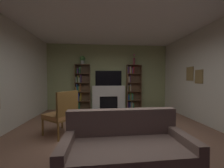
# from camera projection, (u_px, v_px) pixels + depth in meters

# --- Properties ---
(ground_plane) EXTENTS (7.31, 7.31, 0.00)m
(ground_plane) POSITION_uv_depth(u_px,v_px,m) (117.00, 140.00, 2.83)
(ground_plane) COLOR #87604C
(wall_back_accent) EXTENTS (5.43, 0.06, 2.86)m
(wall_back_accent) POSITION_uv_depth(u_px,v_px,m) (108.00, 77.00, 5.84)
(wall_back_accent) COLOR #9AA872
(wall_back_accent) RESTS_ON ground_plane
(ceiling) EXTENTS (5.43, 6.21, 0.06)m
(ceiling) POSITION_uv_depth(u_px,v_px,m) (117.00, 5.00, 2.72)
(ceiling) COLOR white
(ceiling) RESTS_ON wall_back_accent
(fireplace) EXTENTS (1.53, 0.48, 1.04)m
(fireplace) POSITION_uv_depth(u_px,v_px,m) (109.00, 97.00, 5.74)
(fireplace) COLOR white
(fireplace) RESTS_ON ground_plane
(tv) EXTENTS (1.16, 0.06, 0.66)m
(tv) POSITION_uv_depth(u_px,v_px,m) (109.00, 78.00, 5.78)
(tv) COLOR black
(tv) RESTS_ON fireplace
(bookshelf_left) EXTENTS (0.64, 0.27, 1.96)m
(bookshelf_left) POSITION_uv_depth(u_px,v_px,m) (81.00, 88.00, 5.62)
(bookshelf_left) COLOR brown
(bookshelf_left) RESTS_ON ground_plane
(bookshelf_right) EXTENTS (0.64, 0.28, 1.96)m
(bookshelf_right) POSITION_uv_depth(u_px,v_px,m) (132.00, 87.00, 5.82)
(bookshelf_right) COLOR brown
(bookshelf_right) RESTS_ON ground_plane
(potted_plant) EXTENTS (0.23, 0.23, 0.36)m
(potted_plant) POSITION_uv_depth(u_px,v_px,m) (82.00, 59.00, 5.54)
(potted_plant) COLOR silver
(potted_plant) RESTS_ON bookshelf_left
(vase_with_flowers) EXTENTS (0.10, 0.10, 0.48)m
(vase_with_flowers) POSITION_uv_depth(u_px,v_px,m) (134.00, 60.00, 5.73)
(vase_with_flowers) COLOR #8D3A44
(vase_with_flowers) RESTS_ON bookshelf_right
(couch) EXTENTS (1.81, 0.87, 0.83)m
(couch) POSITION_uv_depth(u_px,v_px,m) (126.00, 152.00, 1.88)
(couch) COLOR #7B6359
(couch) RESTS_ON ground_plane
(armchair) EXTENTS (0.83, 0.83, 1.05)m
(armchair) POSITION_uv_depth(u_px,v_px,m) (63.00, 113.00, 3.07)
(armchair) COLOR brown
(armchair) RESTS_ON ground_plane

